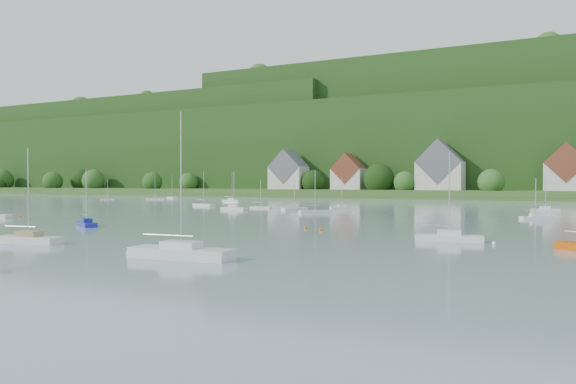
{
  "coord_description": "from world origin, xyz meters",
  "views": [
    {
      "loc": [
        41.24,
        -10.21,
        5.66
      ],
      "look_at": [
        -0.47,
        75.0,
        4.0
      ],
      "focal_mm": 33.77,
      "sensor_mm": 36.0,
      "label": 1
    }
  ],
  "objects_px": {
    "near_sailboat_1": "(86,223)",
    "near_sailboat_2": "(29,238)",
    "near_sailboat_3": "(449,237)",
    "near_sailboat_4": "(181,252)"
  },
  "relations": [
    {
      "from": "near_sailboat_1",
      "to": "near_sailboat_2",
      "type": "height_order",
      "value": "near_sailboat_2"
    },
    {
      "from": "near_sailboat_3",
      "to": "near_sailboat_4",
      "type": "xyz_separation_m",
      "value": [
        -15.84,
        -20.88,
        0.08
      ]
    },
    {
      "from": "near_sailboat_1",
      "to": "near_sailboat_2",
      "type": "relative_size",
      "value": 0.84
    },
    {
      "from": "near_sailboat_1",
      "to": "near_sailboat_3",
      "type": "relative_size",
      "value": 0.88
    },
    {
      "from": "near_sailboat_2",
      "to": "near_sailboat_3",
      "type": "xyz_separation_m",
      "value": [
        34.81,
        18.93,
        -0.01
      ]
    },
    {
      "from": "near_sailboat_2",
      "to": "near_sailboat_1",
      "type": "bearing_deg",
      "value": 114.89
    },
    {
      "from": "near_sailboat_3",
      "to": "near_sailboat_4",
      "type": "distance_m",
      "value": 26.21
    },
    {
      "from": "near_sailboat_2",
      "to": "near_sailboat_4",
      "type": "distance_m",
      "value": 19.07
    },
    {
      "from": "near_sailboat_2",
      "to": "near_sailboat_4",
      "type": "xyz_separation_m",
      "value": [
        18.97,
        -1.95,
        0.06
      ]
    },
    {
      "from": "near_sailboat_2",
      "to": "near_sailboat_3",
      "type": "height_order",
      "value": "near_sailboat_2"
    }
  ]
}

